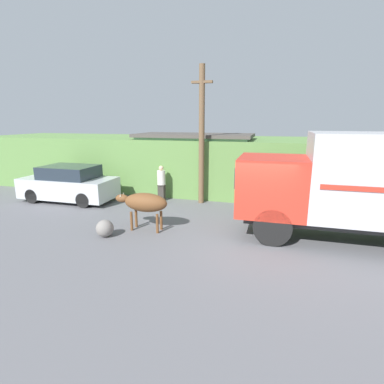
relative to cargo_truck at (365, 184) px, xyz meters
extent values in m
plane|color=slate|center=(-3.20, -0.66, -1.85)|extent=(60.00, 60.00, 0.00)
cube|color=#608C47|center=(-3.20, 6.12, -0.47)|extent=(32.00, 5.33, 2.75)
cube|color=#8CC69E|center=(-6.61, 4.97, -0.42)|extent=(5.51, 2.40, 2.86)
cube|color=#4C4742|center=(-6.61, 4.97, 1.09)|extent=(5.81, 2.70, 0.16)
cube|color=#2D2D2D|center=(-0.21, 0.03, -1.18)|extent=(6.43, 1.77, 0.18)
cube|color=red|center=(-2.66, 0.03, -0.19)|extent=(2.10, 2.22, 1.81)
cube|color=#232D38|center=(-3.73, 0.03, 0.14)|extent=(0.04, 1.88, 0.63)
cylinder|color=black|center=(-2.55, -0.84, -1.27)|extent=(1.15, 0.49, 1.15)
ellipsoid|color=brown|center=(-6.73, -0.79, -0.86)|extent=(1.52, 0.65, 0.65)
ellipsoid|color=brown|center=(-7.61, -0.79, -0.78)|extent=(0.48, 0.28, 0.28)
cone|color=#B7AD93|center=(-7.61, -0.90, -0.64)|extent=(0.06, 0.06, 0.11)
cone|color=#B7AD93|center=(-7.61, -0.68, -0.64)|extent=(0.06, 0.06, 0.11)
cylinder|color=brown|center=(-7.20, -0.97, -1.52)|extent=(0.09, 0.09, 0.66)
cylinder|color=brown|center=(-7.20, -0.61, -1.52)|extent=(0.09, 0.09, 0.66)
cylinder|color=brown|center=(-6.25, -0.97, -1.52)|extent=(0.09, 0.09, 0.66)
cylinder|color=brown|center=(-6.25, -0.61, -1.52)|extent=(0.09, 0.09, 0.66)
cube|color=silver|center=(-11.79, 1.79, -1.21)|extent=(4.32, 1.88, 0.91)
cube|color=#232D38|center=(-11.68, 1.79, -0.48)|extent=(2.38, 1.73, 0.56)
cylinder|color=black|center=(-13.13, 1.00, -1.52)|extent=(0.66, 0.30, 0.66)
cylinder|color=black|center=(-10.45, 1.00, -1.52)|extent=(0.66, 0.30, 0.66)
cube|color=#38332D|center=(-7.64, 2.97, -1.47)|extent=(0.35, 0.25, 0.76)
cylinder|color=silver|center=(-7.64, 2.97, -0.75)|extent=(0.43, 0.43, 0.66)
sphere|color=#DBB28E|center=(-7.64, 2.97, -0.31)|extent=(0.22, 0.22, 0.22)
cylinder|color=brown|center=(-5.77, 3.12, 1.13)|extent=(0.25, 0.25, 5.95)
cube|color=brown|center=(-5.77, 3.12, 3.39)|extent=(0.90, 0.20, 0.10)
sphere|color=gray|center=(-7.77, -1.72, -1.57)|extent=(0.56, 0.56, 0.56)
camera|label=1|loc=(-2.58, -9.74, 1.86)|focal=28.00mm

